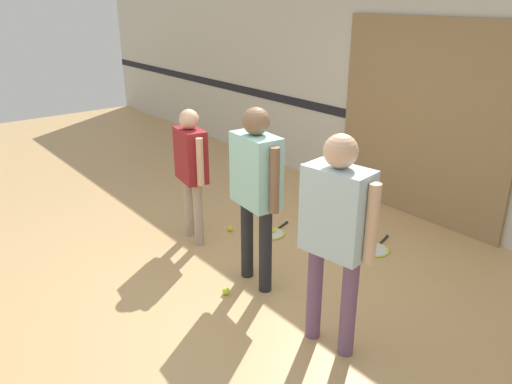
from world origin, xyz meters
TOP-DOWN VIEW (x-y plane):
  - ground_plane at (0.00, 0.00)m, footprint 16.00×16.00m
  - wall_back at (0.00, 2.55)m, footprint 16.00×0.07m
  - wall_panel at (-0.01, 2.49)m, footprint 2.21×0.05m
  - person_instructor at (0.03, 0.06)m, footprint 0.62×0.29m
  - person_student_left at (-1.06, 0.08)m, footprint 0.54×0.28m
  - person_student_right at (1.06, -0.05)m, footprint 0.62×0.32m
  - racket_spare_on_floor at (-0.64, 0.82)m, footprint 0.38×0.53m
  - racket_second_spare at (0.32, 1.42)m, footprint 0.39×0.57m
  - tennis_ball_near_instructor at (0.02, -0.28)m, footprint 0.07×0.07m
  - tennis_ball_by_spare_racket at (-0.65, 0.84)m, footprint 0.07×0.07m
  - tennis_ball_stray_left at (-0.99, 0.50)m, footprint 0.07×0.07m

SIDE VIEW (x-z plane):
  - ground_plane at x=0.00m, z-range 0.00..0.00m
  - racket_second_spare at x=0.32m, z-range -0.01..0.03m
  - racket_spare_on_floor at x=-0.64m, z-range -0.01..0.03m
  - tennis_ball_near_instructor at x=0.02m, z-range 0.00..0.07m
  - tennis_ball_by_spare_racket at x=-0.65m, z-range 0.00..0.07m
  - tennis_ball_stray_left at x=-0.99m, z-range 0.00..0.07m
  - person_student_left at x=-1.06m, z-range 0.17..1.60m
  - person_instructor at x=0.03m, z-range 0.19..1.83m
  - person_student_right at x=1.06m, z-range 0.20..1.85m
  - wall_panel at x=-0.01m, z-range 0.00..2.27m
  - wall_back at x=0.00m, z-range 0.00..3.20m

